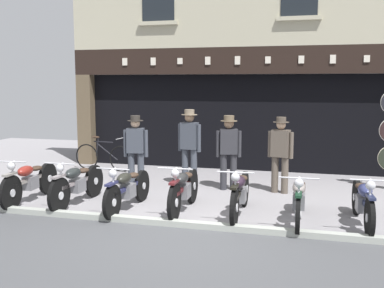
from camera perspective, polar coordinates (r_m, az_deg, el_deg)
The scene contains 16 objects.
ground at distance 6.78m, azimuth -2.97°, elevation -13.23°, with size 21.45×22.00×0.18m.
shop_facade at distance 14.18m, azimuth 7.04°, elevation 4.82°, with size 9.75×4.42×6.20m.
motorcycle_far_left at distance 9.75m, azimuth -19.49°, elevation -4.30°, with size 0.62×2.02×0.93m.
motorcycle_left at distance 9.25m, azimuth -14.08°, elevation -4.72°, with size 0.62×1.98×0.93m.
motorcycle_center_left at distance 8.69m, azimuth -8.02°, elevation -5.46°, with size 0.62×1.98×0.91m.
motorcycle_center at distance 8.50m, azimuth -1.04°, elevation -5.57°, with size 0.62×2.00×0.93m.
motorcycle_center_right at distance 8.28m, azimuth 5.98°, elevation -5.98°, with size 0.62×2.07×0.93m.
motorcycle_right at distance 8.08m, azimuth 13.13°, elevation -6.58°, with size 0.62×2.00×0.90m.
motorcycle_far_right at distance 8.21m, azimuth 20.48°, elevation -6.65°, with size 0.62×1.94×0.91m.
salesman_left at distance 10.38m, azimuth -7.00°, elevation -0.51°, with size 0.55×0.35×1.65m.
shopkeeper_center at distance 10.43m, azimuth -0.32°, elevation 0.04°, with size 0.55×0.36×1.78m.
salesman_right at distance 10.18m, azimuth 4.58°, elevation -0.55°, with size 0.55×0.37×1.66m.
assistant_far_right at distance 10.04m, azimuth 10.92°, elevation -0.88°, with size 0.55×0.34×1.65m.
advert_board_near at distance 12.96m, azimuth -1.63°, elevation 5.47°, with size 0.65×0.03×0.96m.
advert_board_far at distance 13.29m, azimuth -5.95°, elevation 5.62°, with size 0.78×0.03×1.05m.
leaning_bicycle at distance 12.76m, azimuth -10.94°, elevation -1.52°, with size 1.79×0.50×0.95m.
Camera 1 is at (1.97, -7.00, 2.37)m, focal length 42.94 mm.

